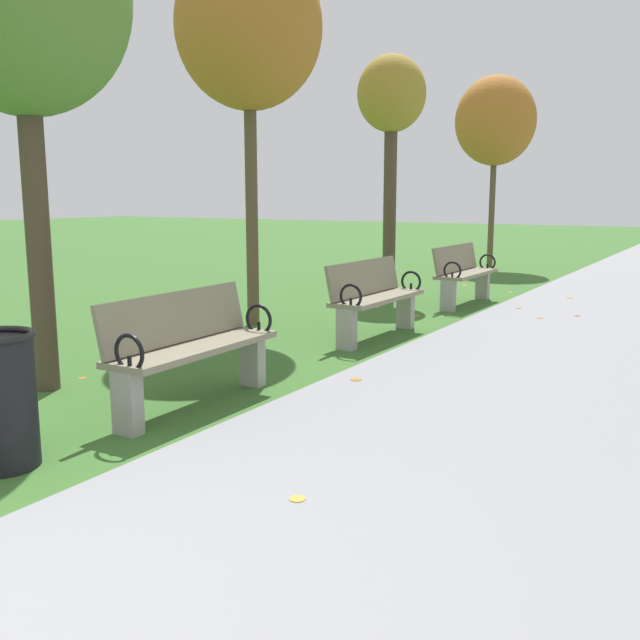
{
  "coord_description": "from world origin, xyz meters",
  "views": [
    {
      "loc": [
        3.15,
        -1.0,
        1.64
      ],
      "look_at": [
        -0.05,
        4.32,
        0.55
      ],
      "focal_mm": 39.81,
      "sensor_mm": 36.0,
      "label": 1
    }
  ],
  "objects_px": {
    "park_bench_2": "(191,346)",
    "tree_5": "(495,121)",
    "park_bench_4": "(464,273)",
    "park_bench_3": "(374,297)",
    "tree_3": "(249,29)",
    "tree_4": "(391,103)"
  },
  "relations": [
    {
      "from": "park_bench_3",
      "to": "tree_4",
      "type": "height_order",
      "value": "tree_4"
    },
    {
      "from": "park_bench_3",
      "to": "tree_3",
      "type": "distance_m",
      "value": 3.58
    },
    {
      "from": "park_bench_2",
      "to": "tree_5",
      "type": "distance_m",
      "value": 12.37
    },
    {
      "from": "park_bench_2",
      "to": "park_bench_3",
      "type": "relative_size",
      "value": 1.0
    },
    {
      "from": "tree_3",
      "to": "park_bench_2",
      "type": "bearing_deg",
      "value": -61.34
    },
    {
      "from": "park_bench_4",
      "to": "tree_5",
      "type": "xyz_separation_m",
      "value": [
        -1.44,
        5.78,
        2.79
      ]
    },
    {
      "from": "tree_5",
      "to": "tree_4",
      "type": "bearing_deg",
      "value": -90.51
    },
    {
      "from": "park_bench_4",
      "to": "tree_3",
      "type": "bearing_deg",
      "value": -119.9
    },
    {
      "from": "tree_3",
      "to": "park_bench_3",
      "type": "bearing_deg",
      "value": 0.37
    },
    {
      "from": "park_bench_2",
      "to": "tree_5",
      "type": "xyz_separation_m",
      "value": [
        -1.44,
        11.96,
        2.79
      ]
    },
    {
      "from": "park_bench_4",
      "to": "tree_3",
      "type": "distance_m",
      "value": 4.68
    },
    {
      "from": "park_bench_2",
      "to": "park_bench_4",
      "type": "relative_size",
      "value": 1.0
    },
    {
      "from": "park_bench_4",
      "to": "park_bench_2",
      "type": "bearing_deg",
      "value": -90.0
    },
    {
      "from": "park_bench_2",
      "to": "tree_5",
      "type": "height_order",
      "value": "tree_5"
    },
    {
      "from": "park_bench_2",
      "to": "tree_3",
      "type": "xyz_separation_m",
      "value": [
        -1.73,
        3.17,
        3.14
      ]
    },
    {
      "from": "park_bench_4",
      "to": "tree_5",
      "type": "relative_size",
      "value": 0.38
    },
    {
      "from": "park_bench_3",
      "to": "park_bench_4",
      "type": "xyz_separation_m",
      "value": [
        -0.0,
        3.0,
        0.0
      ]
    },
    {
      "from": "park_bench_2",
      "to": "park_bench_4",
      "type": "distance_m",
      "value": 6.18
    },
    {
      "from": "park_bench_4",
      "to": "tree_5",
      "type": "height_order",
      "value": "tree_5"
    },
    {
      "from": "park_bench_2",
      "to": "tree_4",
      "type": "xyz_separation_m",
      "value": [
        -1.48,
        6.66,
        2.63
      ]
    },
    {
      "from": "park_bench_3",
      "to": "park_bench_2",
      "type": "bearing_deg",
      "value": -90.0
    },
    {
      "from": "park_bench_2",
      "to": "park_bench_4",
      "type": "xyz_separation_m",
      "value": [
        -0.0,
        6.18,
        0.0
      ]
    }
  ]
}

